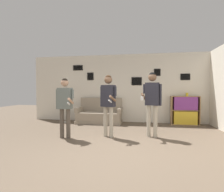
{
  "coord_description": "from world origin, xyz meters",
  "views": [
    {
      "loc": [
        0.45,
        -3.3,
        1.29
      ],
      "look_at": [
        -0.43,
        1.84,
        1.1
      ],
      "focal_mm": 28.0,
      "sensor_mm": 36.0,
      "label": 1
    }
  ],
  "objects_px": {
    "couch": "(100,115)",
    "floor_lamp": "(66,91)",
    "bookshelf": "(185,110)",
    "person_player_foreground_left": "(65,102)",
    "person_player_foreground_center": "(108,99)",
    "drinking_cup": "(187,94)",
    "person_watcher_holding_cup": "(152,97)"
  },
  "relations": [
    {
      "from": "person_player_foreground_left",
      "to": "person_player_foreground_center",
      "type": "bearing_deg",
      "value": 15.02
    },
    {
      "from": "floor_lamp",
      "to": "person_player_foreground_center",
      "type": "distance_m",
      "value": 2.77
    },
    {
      "from": "bookshelf",
      "to": "person_watcher_holding_cup",
      "type": "height_order",
      "value": "person_watcher_holding_cup"
    },
    {
      "from": "bookshelf",
      "to": "floor_lamp",
      "type": "bearing_deg",
      "value": -176.45
    },
    {
      "from": "person_player_foreground_left",
      "to": "bookshelf",
      "type": "bearing_deg",
      "value": 34.13
    },
    {
      "from": "bookshelf",
      "to": "drinking_cup",
      "type": "height_order",
      "value": "drinking_cup"
    },
    {
      "from": "bookshelf",
      "to": "person_player_foreground_center",
      "type": "xyz_separation_m",
      "value": [
        -2.48,
        -2.13,
        0.51
      ]
    },
    {
      "from": "person_player_foreground_left",
      "to": "drinking_cup",
      "type": "xyz_separation_m",
      "value": [
        3.66,
        2.43,
        0.15
      ]
    },
    {
      "from": "bookshelf",
      "to": "drinking_cup",
      "type": "bearing_deg",
      "value": 0.69
    },
    {
      "from": "bookshelf",
      "to": "person_player_foreground_left",
      "type": "height_order",
      "value": "person_player_foreground_left"
    },
    {
      "from": "drinking_cup",
      "to": "couch",
      "type": "bearing_deg",
      "value": -176.68
    },
    {
      "from": "floor_lamp",
      "to": "bookshelf",
      "type": "bearing_deg",
      "value": 3.55
    },
    {
      "from": "couch",
      "to": "bookshelf",
      "type": "relative_size",
      "value": 1.64
    },
    {
      "from": "floor_lamp",
      "to": "person_watcher_holding_cup",
      "type": "relative_size",
      "value": 0.97
    },
    {
      "from": "floor_lamp",
      "to": "drinking_cup",
      "type": "bearing_deg",
      "value": 3.51
    },
    {
      "from": "person_player_foreground_left",
      "to": "drinking_cup",
      "type": "bearing_deg",
      "value": 33.67
    },
    {
      "from": "person_player_foreground_center",
      "to": "couch",
      "type": "bearing_deg",
      "value": 110.37
    },
    {
      "from": "person_watcher_holding_cup",
      "to": "drinking_cup",
      "type": "height_order",
      "value": "person_watcher_holding_cup"
    },
    {
      "from": "person_player_foreground_left",
      "to": "drinking_cup",
      "type": "relative_size",
      "value": 13.32
    },
    {
      "from": "bookshelf",
      "to": "person_player_foreground_center",
      "type": "bearing_deg",
      "value": -139.23
    },
    {
      "from": "floor_lamp",
      "to": "person_player_foreground_center",
      "type": "height_order",
      "value": "floor_lamp"
    },
    {
      "from": "bookshelf",
      "to": "person_watcher_holding_cup",
      "type": "bearing_deg",
      "value": -123.74
    },
    {
      "from": "bookshelf",
      "to": "person_watcher_holding_cup",
      "type": "distance_m",
      "value": 2.41
    },
    {
      "from": "couch",
      "to": "floor_lamp",
      "type": "distance_m",
      "value": 1.61
    },
    {
      "from": "person_player_foreground_left",
      "to": "person_watcher_holding_cup",
      "type": "xyz_separation_m",
      "value": [
        2.29,
        0.49,
        0.12
      ]
    },
    {
      "from": "person_player_foreground_center",
      "to": "drinking_cup",
      "type": "xyz_separation_m",
      "value": [
        2.54,
        2.14,
        0.08
      ]
    },
    {
      "from": "person_watcher_holding_cup",
      "to": "floor_lamp",
      "type": "bearing_deg",
      "value": 152.68
    },
    {
      "from": "person_player_foreground_left",
      "to": "person_watcher_holding_cup",
      "type": "height_order",
      "value": "person_watcher_holding_cup"
    },
    {
      "from": "couch",
      "to": "bookshelf",
      "type": "xyz_separation_m",
      "value": [
        3.2,
        0.19,
        0.22
      ]
    },
    {
      "from": "bookshelf",
      "to": "person_player_foreground_left",
      "type": "bearing_deg",
      "value": -145.87
    },
    {
      "from": "couch",
      "to": "person_player_foreground_center",
      "type": "height_order",
      "value": "person_player_foreground_center"
    },
    {
      "from": "floor_lamp",
      "to": "person_player_foreground_center",
      "type": "relative_size",
      "value": 1.01
    }
  ]
}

